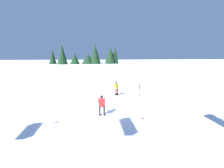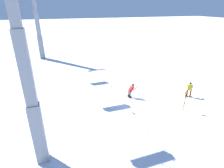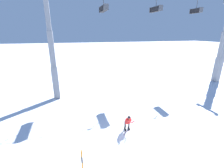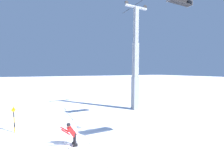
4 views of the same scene
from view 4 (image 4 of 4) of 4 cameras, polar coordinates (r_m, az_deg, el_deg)
The scene contains 5 objects.
ground_plane at distance 10.02m, azimuth -16.64°, elevation -22.89°, with size 260.00×260.00×0.00m, color white.
skier_carving_main at distance 10.09m, azimuth -14.98°, elevation -17.14°, with size 0.71×1.72×1.65m.
lift_tower_near at distance 18.36m, azimuth 8.78°, elevation 6.77°, with size 0.69×3.02×12.43m.
chairlift_seat_nearest at distance 15.00m, azimuth 23.91°, elevation 26.89°, with size 0.61×2.40×2.30m.
trail_marker_pole at distance 13.76m, azimuth -32.89°, elevation -10.86°, with size 0.07×0.28×2.00m.
Camera 4 is at (8.77, -1.37, 4.64)m, focal length 24.36 mm.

